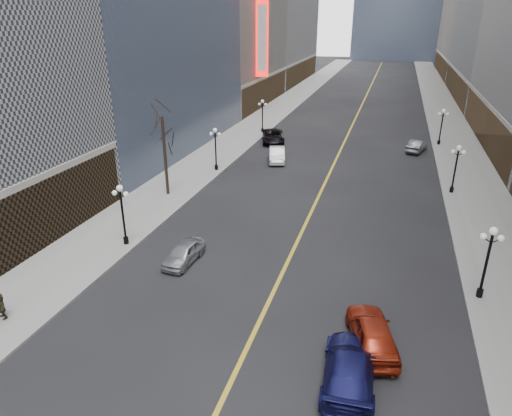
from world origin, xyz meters
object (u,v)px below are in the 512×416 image
Objects in this scene: streetlamp_east_1 at (488,255)px; car_nb_far at (273,136)px; streetlamp_east_3 at (442,123)px; car_nb_near at (184,253)px; car_sb_far at (417,146)px; car_nb_mid at (277,154)px; car_sb_near at (349,369)px; streetlamp_east_2 at (456,164)px; streetlamp_west_1 at (122,209)px; streetlamp_west_3 at (262,112)px; car_sb_mid at (372,332)px; streetlamp_west_2 at (216,145)px.

streetlamp_east_1 reaches higher than car_nb_far.
streetlamp_east_3 reaches higher than car_nb_near.
streetlamp_east_1 is 36.00m from streetlamp_east_3.
car_nb_mid is at bearing 45.97° from car_sb_far.
streetlamp_east_1 is at bearing -129.64° from car_sb_near.
streetlamp_east_1 is 29.65m from car_nb_mid.
streetlamp_east_2 is (0.00, 18.00, 0.00)m from streetlamp_east_1.
streetlamp_west_1 is (-23.60, -18.00, 0.00)m from streetlamp_east_2.
streetlamp_west_3 is 21.27m from car_sb_far.
streetlamp_east_3 is at bearing -113.17° from car_sb_mid.
streetlamp_east_1 is at bearing -90.00° from streetlamp_east_3.
car_sb_near is (-6.68, -27.02, -2.07)m from streetlamp_east_2.
streetlamp_west_3 is at bearing -82.43° from car_sb_mid.
streetlamp_west_3 is 1.12× the size of car_nb_near.
streetlamp_east_1 is 8.73m from car_sb_mid.
streetlamp_west_3 is (-23.60, 18.00, 0.00)m from streetlamp_east_2.
streetlamp_west_3 is at bearing 90.00° from streetlamp_west_2.
streetlamp_east_1 is 0.79× the size of car_sb_near.
car_sb_near is (11.55, -32.31, 0.03)m from car_nb_mid.
car_sb_mid is at bearing -103.63° from streetlamp_east_2.
streetlamp_east_1 is at bearing -148.88° from car_sb_mid.
streetlamp_east_2 is at bearing -118.89° from car_sb_mid.
streetlamp_west_2 is at bearing -150.36° from car_nb_mid.
streetlamp_east_3 is 5.27m from car_sb_far.
streetlamp_east_1 and streetlamp_west_1 have the same top height.
streetlamp_west_2 is 0.93× the size of car_nb_mid.
streetlamp_east_2 and streetlamp_west_3 have the same top height.
car_sb_near is at bearing -28.07° from streetlamp_west_1.
car_nb_mid is 8.44m from car_nb_far.
car_sb_far is (-2.80, 14.10, -2.16)m from streetlamp_east_2.
streetlamp_west_1 is (-23.60, 0.00, 0.00)m from streetlamp_east_1.
streetlamp_east_2 is 19.10m from car_nb_mid.
streetlamp_west_2 is at bearing -118.75° from car_nb_far.
car_nb_far is (-2.57, 8.04, 0.02)m from car_nb_mid.
streetlamp_east_1 is 0.91× the size of car_sb_mid.
streetlamp_west_3 is 37.43m from car_nb_near.
streetlamp_east_2 and streetlamp_west_2 have the same top height.
car_sb_mid is (0.83, 2.88, 0.02)m from car_sb_near.
car_nb_far is at bearing 97.84° from car_nb_near.
car_nb_far reaches higher than car_nb_mid.
streetlamp_west_3 reaches higher than car_nb_mid.
car_nb_near is (5.07, -19.02, -2.21)m from streetlamp_west_2.
car_nb_mid is (5.37, -12.71, -2.10)m from streetlamp_west_3.
car_nb_far is 1.19× the size of car_sb_mid.
streetlamp_east_1 is 23.60m from streetlamp_west_1.
car_nb_mid is at bearing -73.46° from car_sb_near.
car_sb_far is at bearing 14.78° from car_nb_mid.
streetlamp_east_2 is 0.79× the size of car_sb_near.
car_sb_mid is at bearing -67.16° from streetlamp_west_3.
car_sb_far is at bearing -125.66° from streetlamp_east_3.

